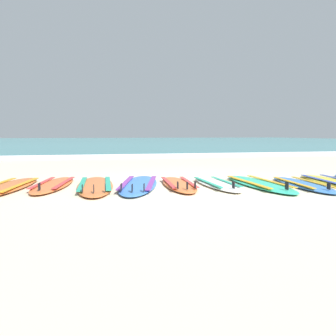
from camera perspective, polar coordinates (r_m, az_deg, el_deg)
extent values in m
plane|color=beige|center=(6.33, 5.41, -2.81)|extent=(80.00, 80.00, 0.00)
cube|color=teal|center=(43.10, -10.37, 4.32)|extent=(80.00, 60.00, 0.10)
cube|color=white|center=(13.74, -4.66, 1.94)|extent=(80.00, 1.05, 0.11)
ellipsoid|color=orange|center=(6.49, -24.47, -2.77)|extent=(0.99, 2.42, 0.07)
cube|color=gold|center=(6.41, -22.73, -2.43)|extent=(0.37, 1.63, 0.01)
ellipsoid|color=orange|center=(6.45, -18.09, -2.59)|extent=(0.85, 2.15, 0.07)
cube|color=#D13838|center=(6.50, -19.71, -2.22)|extent=(0.31, 1.46, 0.01)
cube|color=#D13838|center=(6.40, -16.47, -2.23)|extent=(0.31, 1.46, 0.01)
cube|color=black|center=(5.66, -20.16, -2.84)|extent=(0.03, 0.09, 0.11)
ellipsoid|color=orange|center=(6.17, -11.72, -2.79)|extent=(0.71, 2.43, 0.07)
cube|color=teal|center=(6.17, -13.73, -2.45)|extent=(0.16, 1.68, 0.01)
cube|color=teal|center=(6.16, -9.71, -2.38)|extent=(0.16, 1.68, 0.01)
cube|color=black|center=(5.23, -11.96, -3.29)|extent=(0.02, 0.09, 0.11)
cube|color=black|center=(5.30, -13.73, -3.22)|extent=(0.02, 0.09, 0.11)
cube|color=black|center=(5.29, -10.15, -3.16)|extent=(0.02, 0.09, 0.11)
ellipsoid|color=#3875CC|center=(6.18, -4.78, -2.68)|extent=(1.20, 2.56, 0.07)
cube|color=purple|center=(6.20, -6.84, -2.30)|extent=(0.50, 1.71, 0.01)
cube|color=purple|center=(6.15, -2.71, -2.32)|extent=(0.50, 1.71, 0.01)
cube|color=black|center=(5.21, -5.83, -3.23)|extent=(0.03, 0.09, 0.11)
cube|color=black|center=(5.29, -7.60, -3.11)|extent=(0.03, 0.09, 0.11)
cube|color=black|center=(5.25, -3.91, -3.14)|extent=(0.03, 0.09, 0.11)
ellipsoid|color=orange|center=(6.20, 1.69, -2.64)|extent=(0.66, 2.04, 0.07)
cube|color=#D13838|center=(6.17, 0.04, -2.30)|extent=(0.18, 1.41, 0.01)
cube|color=#D13838|center=(6.23, 3.33, -2.23)|extent=(0.18, 1.41, 0.01)
cube|color=black|center=(5.43, 3.14, -2.86)|extent=(0.02, 0.09, 0.11)
cube|color=black|center=(5.46, 1.59, -2.80)|extent=(0.02, 0.09, 0.11)
cube|color=black|center=(5.51, 4.42, -2.74)|extent=(0.02, 0.09, 0.11)
ellipsoid|color=white|center=(6.29, 7.83, -2.57)|extent=(0.48, 1.93, 0.07)
cube|color=teal|center=(6.23, 6.34, -2.25)|extent=(0.07, 1.35, 0.01)
cube|color=teal|center=(6.35, 9.30, -2.14)|extent=(0.07, 1.35, 0.01)
cube|color=black|center=(5.59, 10.57, -2.70)|extent=(0.01, 0.09, 0.11)
ellipsoid|color=#2DB793|center=(6.48, 14.45, -2.46)|extent=(0.61, 2.37, 0.07)
cube|color=gold|center=(6.38, 12.75, -2.17)|extent=(0.09, 1.66, 0.01)
cube|color=gold|center=(6.57, 16.11, -2.03)|extent=(0.09, 1.66, 0.01)
cube|color=black|center=(5.67, 18.71, -2.79)|extent=(0.01, 0.09, 0.11)
ellipsoid|color=#3875CC|center=(6.62, 20.95, -2.48)|extent=(0.73, 2.11, 0.07)
cube|color=gold|center=(6.53, 19.52, -2.18)|extent=(0.23, 1.45, 0.01)
cube|color=gold|center=(6.71, 22.37, -2.08)|extent=(0.23, 1.45, 0.01)
cube|color=black|center=(5.92, 24.62, -2.66)|extent=(0.02, 0.09, 0.11)
ellipsoid|color=yellow|center=(7.15, 25.20, -2.07)|extent=(0.87, 2.31, 0.07)
cube|color=#334CB2|center=(7.05, 23.79, -1.78)|extent=(0.30, 1.57, 0.01)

